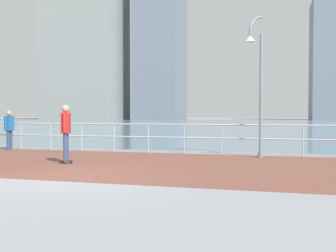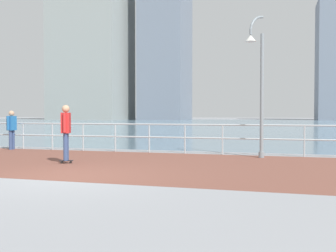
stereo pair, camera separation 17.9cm
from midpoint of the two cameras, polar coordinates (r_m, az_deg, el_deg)
ground at (r=48.31m, az=9.48°, el=0.02°), size 220.00×220.00×0.00m
brick_paving at (r=11.76m, az=-8.26°, el=-5.42°), size 28.00×6.48×0.01m
harbor_water at (r=59.16m, az=10.49°, el=0.33°), size 180.00×88.00×0.00m
waterfront_railing at (r=14.72m, az=-3.30°, el=-0.98°), size 25.25×0.06×1.11m
lamppost at (r=13.29m, az=12.72°, el=6.72°), size 0.63×0.69×4.75m
skateboarder at (r=11.86m, az=-15.29°, el=-0.34°), size 0.41×0.55×1.74m
bystander at (r=17.20m, az=-22.68°, el=-0.12°), size 0.24×0.55×1.61m
tower_steel at (r=102.58m, az=-12.03°, el=13.04°), size 17.87×15.31×44.77m
tower_beige at (r=102.13m, az=-1.16°, el=13.20°), size 11.19×13.52×45.03m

